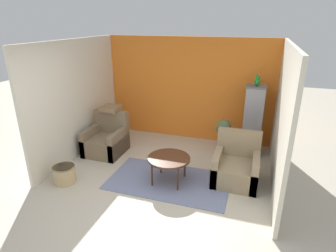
# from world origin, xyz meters

# --- Properties ---
(ground_plane) EXTENTS (20.00, 20.00, 0.00)m
(ground_plane) POSITION_xyz_m (0.00, 0.00, 0.00)
(ground_plane) COLOR beige
(ground_plane) RESTS_ON ground
(wall_back_accent) EXTENTS (4.07, 0.06, 2.42)m
(wall_back_accent) POSITION_xyz_m (0.00, 3.11, 1.21)
(wall_back_accent) COLOR orange
(wall_back_accent) RESTS_ON ground_plane
(wall_left) EXTENTS (0.06, 3.08, 2.42)m
(wall_left) POSITION_xyz_m (-2.01, 1.54, 1.21)
(wall_left) COLOR beige
(wall_left) RESTS_ON ground_plane
(wall_right) EXTENTS (0.06, 3.08, 2.42)m
(wall_right) POSITION_xyz_m (2.01, 1.54, 1.21)
(wall_right) COLOR beige
(wall_right) RESTS_ON ground_plane
(area_rug) EXTENTS (2.17, 1.24, 0.01)m
(area_rug) POSITION_xyz_m (0.21, 0.95, 0.01)
(area_rug) COLOR slate
(area_rug) RESTS_ON ground_plane
(coffee_table) EXTENTS (0.76, 0.76, 0.49)m
(coffee_table) POSITION_xyz_m (0.21, 0.95, 0.44)
(coffee_table) COLOR #472819
(coffee_table) RESTS_ON ground_plane
(armchair_left) EXTENTS (0.78, 0.81, 0.88)m
(armchair_left) POSITION_xyz_m (-1.47, 1.68, 0.28)
(armchair_left) COLOR #7A664C
(armchair_left) RESTS_ON ground_plane
(armchair_right) EXTENTS (0.78, 0.81, 0.88)m
(armchair_right) POSITION_xyz_m (1.35, 1.37, 0.28)
(armchair_right) COLOR #8E7A5B
(armchair_right) RESTS_ON ground_plane
(birdcage) EXTENTS (0.48, 0.48, 1.50)m
(birdcage) POSITION_xyz_m (1.54, 2.65, 0.73)
(birdcage) COLOR slate
(birdcage) RESTS_ON ground_plane
(parrot) EXTENTS (0.11, 0.20, 0.23)m
(parrot) POSITION_xyz_m (1.54, 2.65, 1.61)
(parrot) COLOR #1E842D
(parrot) RESTS_ON birdcage
(potted_plant) EXTENTS (0.35, 0.32, 0.73)m
(potted_plant) POSITION_xyz_m (0.95, 2.57, 0.48)
(potted_plant) COLOR brown
(potted_plant) RESTS_ON ground_plane
(wicker_basket) EXTENTS (0.39, 0.39, 0.32)m
(wicker_basket) POSITION_xyz_m (-1.57, 0.34, 0.17)
(wicker_basket) COLOR tan
(wicker_basket) RESTS_ON ground_plane
(throw_pillow) EXTENTS (0.38, 0.38, 0.10)m
(throw_pillow) POSITION_xyz_m (-1.47, 1.97, 0.93)
(throw_pillow) COLOR #846647
(throw_pillow) RESTS_ON armchair_left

